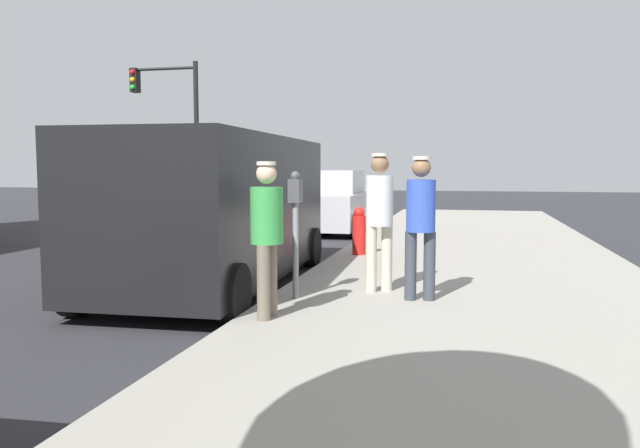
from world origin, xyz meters
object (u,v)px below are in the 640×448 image
object	(u,v)px
parked_van	(217,207)
traffic_light_corner	(173,114)
pedestrian_in_blue	(421,218)
pedestrian_in_white	(379,212)
parked_sedan_ahead	(330,204)
parking_meter_near	(295,213)
pedestrian_in_green	(267,229)
fire_hydrant	(359,231)

from	to	relation	value
parked_van	traffic_light_corner	xyz separation A→B (m)	(-6.11, 10.96, 2.36)
pedestrian_in_blue	parked_van	xyz separation A→B (m)	(-2.96, 0.99, 0.03)
pedestrian_in_white	parked_sedan_ahead	distance (m)	9.07
parking_meter_near	pedestrian_in_green	world-z (taller)	pedestrian_in_green
parked_van	fire_hydrant	distance (m)	3.20
pedestrian_in_green	traffic_light_corner	world-z (taller)	traffic_light_corner
pedestrian_in_blue	fire_hydrant	xyz separation A→B (m)	(-1.36, 3.70, -0.55)
traffic_light_corner	fire_hydrant	size ratio (longest dim) A/B	6.05
parking_meter_near	parked_van	bearing A→B (deg)	141.15
parked_van	parked_sedan_ahead	xyz separation A→B (m)	(-0.11, 8.12, -0.41)
pedestrian_in_white	fire_hydrant	bearing A→B (deg)	103.97
parked_van	fire_hydrant	world-z (taller)	parked_van
parked_sedan_ahead	fire_hydrant	xyz separation A→B (m)	(1.71, -5.41, -0.18)
pedestrian_in_white	pedestrian_in_blue	world-z (taller)	pedestrian_in_white
parking_meter_near	traffic_light_corner	bearing A→B (deg)	122.03
pedestrian_in_white	parked_van	bearing A→B (deg)	166.62
parking_meter_near	pedestrian_in_blue	size ratio (longest dim) A/B	0.90
pedestrian_in_blue	parked_sedan_ahead	world-z (taller)	pedestrian_in_blue
pedestrian_in_green	parking_meter_near	bearing A→B (deg)	88.75
pedestrian_in_blue	fire_hydrant	world-z (taller)	pedestrian_in_blue
pedestrian_in_blue	parked_sedan_ahead	distance (m)	9.62
parked_van	traffic_light_corner	world-z (taller)	traffic_light_corner
parked_sedan_ahead	parking_meter_near	bearing A→B (deg)	-80.23
parked_sedan_ahead	parked_van	bearing A→B (deg)	-89.25
parking_meter_near	parked_sedan_ahead	world-z (taller)	parking_meter_near
pedestrian_in_white	pedestrian_in_green	world-z (taller)	pedestrian_in_white
parked_van	pedestrian_in_white	bearing A→B (deg)	-13.38
traffic_light_corner	fire_hydrant	world-z (taller)	traffic_light_corner
parking_meter_near	traffic_light_corner	world-z (taller)	traffic_light_corner
pedestrian_in_green	parked_sedan_ahead	size ratio (longest dim) A/B	0.37
parked_van	fire_hydrant	size ratio (longest dim) A/B	6.12
parked_van	parking_meter_near	bearing A→B (deg)	-38.85
pedestrian_in_white	traffic_light_corner	distance (m)	14.54
pedestrian_in_white	traffic_light_corner	size ratio (longest dim) A/B	0.34
traffic_light_corner	pedestrian_in_white	bearing A→B (deg)	-53.52
pedestrian_in_white	parked_van	distance (m)	2.49
parking_meter_near	traffic_light_corner	size ratio (longest dim) A/B	0.29
fire_hydrant	parked_sedan_ahead	bearing A→B (deg)	107.50
pedestrian_in_white	parking_meter_near	bearing A→B (deg)	-145.38
parked_van	traffic_light_corner	distance (m)	12.77
parking_meter_near	pedestrian_in_green	size ratio (longest dim) A/B	0.93
pedestrian_in_green	parked_van	world-z (taller)	parked_van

